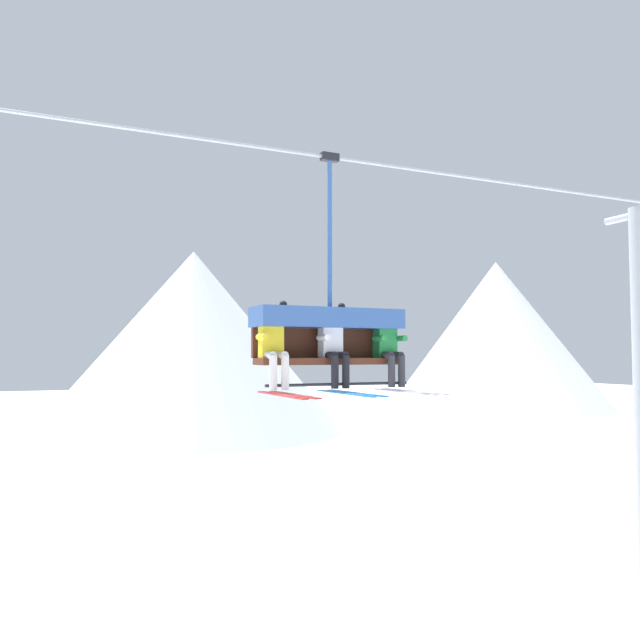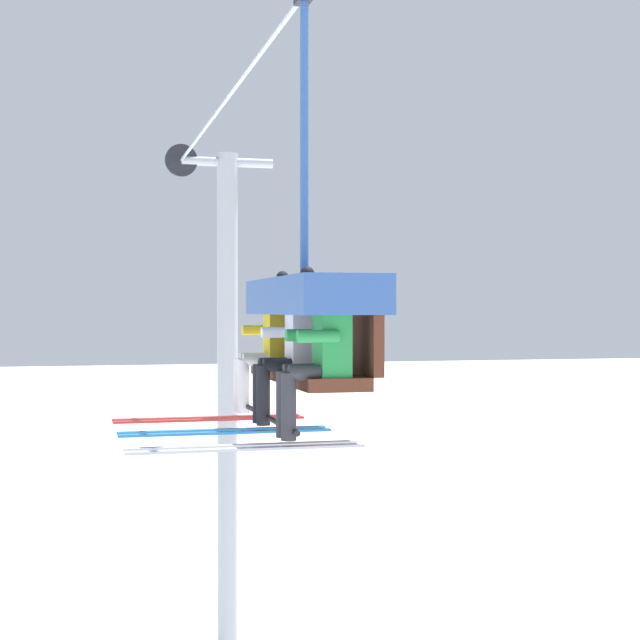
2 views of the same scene
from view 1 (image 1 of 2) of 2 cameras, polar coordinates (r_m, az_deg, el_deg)
name	(u,v)px [view 1 (image 1 of 2)]	position (r m, az deg, el deg)	size (l,w,h in m)	color
mountain_peak_central	(193,341)	(47.38, -11.57, -1.88)	(22.42, 22.42, 13.42)	silver
mountain_peak_east	(497,335)	(68.56, 15.87, -1.33)	(22.92, 22.92, 15.57)	white
lift_cable	(285,151)	(9.57, -3.26, 15.19)	(18.84, 0.05, 0.05)	#9EA3A8
chairlift_chair	(328,326)	(9.45, 0.71, -0.57)	(2.31, 0.74, 3.53)	#512819
skier_yellow	(274,345)	(8.88, -4.22, -2.31)	(0.48, 1.70, 1.34)	yellow
skier_white	(334,346)	(9.24, 1.29, -2.35)	(0.48, 1.70, 1.34)	silver
skier_green	(389,347)	(9.68, 6.35, -2.49)	(0.46, 1.70, 1.23)	#23843D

